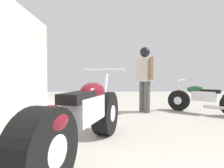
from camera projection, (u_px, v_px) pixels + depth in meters
The scene contains 4 objects.
ground_plane at pixel (147, 124), 3.60m from camera, with size 16.88×16.88×0.00m, color #9E998E.
motorcycle_maroon_cruiser at pixel (84, 118), 2.17m from camera, with size 0.98×2.26×1.07m.
motorcycle_black_naked at pixel (206, 99), 4.69m from camera, with size 1.53×1.34×0.88m.
mechanic_in_blue at pixel (145, 73), 4.86m from camera, with size 0.43×0.65×1.74m.
Camera 1 is at (-0.73, -0.05, 0.93)m, focal length 29.13 mm.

